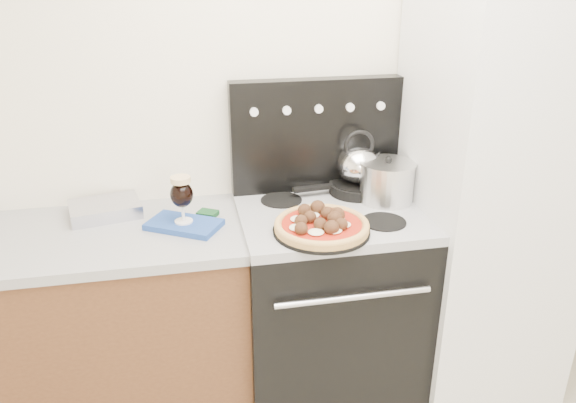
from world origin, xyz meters
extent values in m
cube|color=white|center=(0.00, 1.50, 1.25)|extent=(3.50, 0.01, 2.50)
cube|color=brown|center=(-1.02, 1.20, 0.43)|extent=(1.45, 0.60, 0.86)
cube|color=#A1A1A4|center=(-1.02, 1.20, 0.88)|extent=(1.48, 0.63, 0.04)
cube|color=black|center=(0.08, 1.18, 0.44)|extent=(0.76, 0.65, 0.88)
cube|color=#ADADB2|center=(0.08, 1.18, 0.90)|extent=(0.76, 0.65, 0.04)
cube|color=black|center=(0.08, 1.45, 1.17)|extent=(0.76, 0.08, 0.50)
cube|color=silver|center=(0.78, 1.15, 0.95)|extent=(0.64, 0.68, 1.90)
cube|color=silver|center=(-0.84, 1.36, 0.93)|extent=(0.32, 0.26, 0.06)
cube|color=#23479C|center=(-0.52, 1.18, 0.91)|extent=(0.33, 0.29, 0.02)
cylinder|color=black|center=(-0.01, 0.99, 0.93)|extent=(0.39, 0.39, 0.01)
cylinder|color=black|center=(0.25, 1.35, 0.94)|extent=(0.27, 0.27, 0.04)
cylinder|color=silver|center=(0.35, 1.24, 1.00)|extent=(0.25, 0.25, 0.17)
camera|label=1|loc=(-0.52, -0.89, 1.87)|focal=35.00mm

